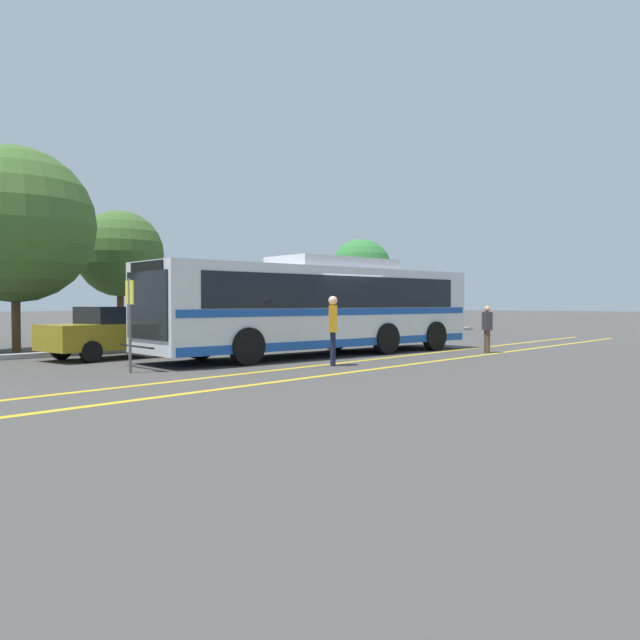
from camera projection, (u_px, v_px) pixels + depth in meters
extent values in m
plane|color=#423F3D|center=(329.00, 355.00, 19.54)|extent=(220.00, 220.00, 0.00)
cube|color=gold|center=(376.00, 359.00, 18.14)|extent=(31.61, 0.20, 0.01)
cube|color=gold|center=(423.00, 363.00, 17.05)|extent=(31.61, 0.20, 0.01)
cube|color=#99999E|center=(210.00, 345.00, 23.39)|extent=(39.61, 0.36, 0.15)
cube|color=silver|center=(320.00, 307.00, 19.58)|extent=(11.83, 3.84, 2.40)
cube|color=black|center=(320.00, 292.00, 19.57)|extent=(10.22, 3.69, 0.95)
cube|color=#194CA5|center=(320.00, 311.00, 19.58)|extent=(11.60, 3.85, 0.20)
cube|color=#194CA5|center=(320.00, 341.00, 19.61)|extent=(11.60, 3.84, 0.24)
cube|color=black|center=(147.00, 305.00, 15.74)|extent=(0.29, 2.21, 1.73)
cube|color=black|center=(146.00, 266.00, 15.72)|extent=(0.24, 1.76, 0.24)
cube|color=silver|center=(334.00, 264.00, 19.92)|extent=(4.27, 2.47, 0.34)
cube|color=black|center=(136.00, 346.00, 15.59)|extent=(0.26, 1.88, 0.04)
cube|color=black|center=(137.00, 354.00, 15.59)|extent=(0.26, 1.88, 0.04)
cylinder|color=black|center=(247.00, 346.00, 16.33)|extent=(1.03, 0.39, 1.00)
cylinder|color=black|center=(200.00, 342.00, 18.15)|extent=(1.03, 0.39, 1.00)
cylinder|color=black|center=(386.00, 339.00, 19.84)|extent=(1.03, 0.39, 1.00)
cylinder|color=black|center=(335.00, 336.00, 21.66)|extent=(1.03, 0.39, 1.00)
cylinder|color=black|center=(434.00, 336.00, 21.45)|extent=(1.03, 0.39, 1.00)
cylinder|color=black|center=(383.00, 333.00, 23.27)|extent=(1.03, 0.39, 1.00)
cube|color=olive|center=(118.00, 335.00, 18.60)|extent=(4.50, 1.92, 0.73)
cube|color=black|center=(115.00, 315.00, 18.50)|extent=(1.93, 1.57, 0.50)
cylinder|color=black|center=(141.00, 344.00, 20.17)|extent=(0.61, 0.23, 0.60)
cylinder|color=black|center=(172.00, 346.00, 19.18)|extent=(0.61, 0.23, 0.60)
cylinder|color=black|center=(61.00, 349.00, 18.05)|extent=(0.61, 0.23, 0.60)
cylinder|color=black|center=(91.00, 352.00, 17.05)|extent=(0.61, 0.23, 0.60)
cube|color=olive|center=(271.00, 329.00, 23.56)|extent=(4.35, 2.06, 0.73)
cube|color=black|center=(269.00, 313.00, 23.47)|extent=(1.89, 1.66, 0.47)
cylinder|color=black|center=(284.00, 336.00, 25.06)|extent=(0.61, 0.25, 0.60)
cylinder|color=black|center=(311.00, 338.00, 23.86)|extent=(0.61, 0.25, 0.60)
cylinder|color=black|center=(230.00, 339.00, 23.27)|extent=(0.61, 0.25, 0.60)
cylinder|color=black|center=(257.00, 341.00, 22.08)|extent=(0.61, 0.25, 0.60)
cube|color=maroon|center=(370.00, 326.00, 27.46)|extent=(5.02, 2.24, 0.68)
cube|color=black|center=(368.00, 311.00, 27.35)|extent=(2.17, 1.80, 0.58)
cylinder|color=black|center=(372.00, 331.00, 29.21)|extent=(0.61, 0.25, 0.60)
cylinder|color=black|center=(405.00, 333.00, 28.12)|extent=(0.61, 0.25, 0.60)
cylinder|color=black|center=(333.00, 334.00, 26.82)|extent=(0.61, 0.25, 0.60)
cylinder|color=black|center=(368.00, 335.00, 25.73)|extent=(0.61, 0.25, 0.60)
cylinder|color=#191E38|center=(333.00, 349.00, 16.17)|extent=(0.14, 0.14, 0.88)
cylinder|color=#191E38|center=(333.00, 349.00, 16.34)|extent=(0.14, 0.14, 0.88)
cube|color=orange|center=(333.00, 319.00, 16.23)|extent=(0.46, 0.44, 0.70)
sphere|color=beige|center=(333.00, 301.00, 16.22)|extent=(0.24, 0.24, 0.24)
cylinder|color=brown|center=(488.00, 342.00, 20.33)|extent=(0.14, 0.14, 0.75)
cylinder|color=brown|center=(486.00, 341.00, 20.50)|extent=(0.14, 0.14, 0.75)
cube|color=#333338|center=(487.00, 321.00, 20.40)|extent=(0.45, 0.46, 0.59)
sphere|color=tan|center=(487.00, 309.00, 20.39)|extent=(0.20, 0.20, 0.20)
cylinder|color=#59595E|center=(130.00, 326.00, 14.57)|extent=(0.07, 0.07, 2.22)
cube|color=yellow|center=(130.00, 292.00, 14.55)|extent=(0.08, 0.40, 0.56)
cylinder|color=#513823|center=(361.00, 312.00, 35.18)|extent=(0.28, 0.28, 2.21)
sphere|color=#337A38|center=(361.00, 270.00, 35.11)|extent=(3.46, 3.46, 3.46)
cylinder|color=#513823|center=(121.00, 314.00, 25.98)|extent=(0.28, 0.28, 2.35)
sphere|color=#3D6028|center=(120.00, 254.00, 25.91)|extent=(3.57, 3.57, 3.57)
cylinder|color=#513823|center=(16.00, 318.00, 20.72)|extent=(0.28, 0.28, 2.29)
sphere|color=#3D6028|center=(15.00, 225.00, 20.63)|extent=(5.16, 5.16, 5.16)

